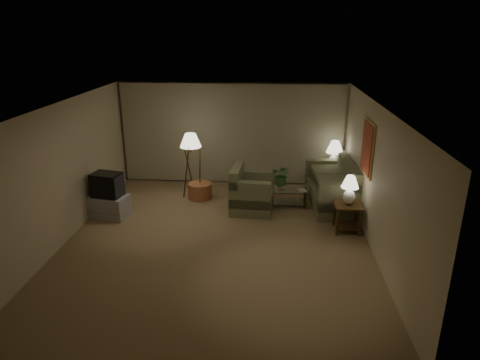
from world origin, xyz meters
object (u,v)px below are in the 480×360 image
armchair (252,194)px  table_lamp_near (350,188)px  vase (282,186)px  side_table_far (333,176)px  crt_tv (107,185)px  floor_lamp (191,164)px  side_table_near (347,212)px  coffee_table (288,195)px  sofa (332,188)px  table_lamp_far (335,153)px  tv_cabinet (109,206)px  ottoman (200,191)px

armchair → table_lamp_near: 2.29m
vase → side_table_far: bearing=38.2°
crt_tv → floor_lamp: 2.14m
side_table_near → coffee_table: size_ratio=0.62×
armchair → crt_tv: bearing=105.2°
coffee_table → floor_lamp: 2.48m
sofa → coffee_table: size_ratio=2.15×
table_lamp_far → armchair: bearing=-145.5°
side_table_near → crt_tv: bearing=176.3°
armchair → coffee_table: armchair is taller
table_lamp_near → table_lamp_far: table_lamp_far is taller
vase → tv_cabinet: bearing=-166.7°
tv_cabinet → side_table_far: bearing=32.5°
sofa → tv_cabinet: 5.15m
table_lamp_far → floor_lamp: (-3.56, -0.59, -0.20)m
ottoman → side_table_far: bearing=12.2°
armchair → crt_tv: (-3.18, -0.58, 0.35)m
sofa → table_lamp_far: bearing=166.6°
armchair → table_lamp_near: table_lamp_near is taller
armchair → side_table_far: bearing=-50.7°
tv_cabinet → floor_lamp: (1.64, 1.38, 0.59)m
crt_tv → vase: 3.98m
table_lamp_near → vase: 1.89m
crt_tv → ottoman: 2.30m
side_table_far → ottoman: 3.43m
floor_lamp → side_table_near: bearing=-25.7°
side_table_near → table_lamp_near: size_ratio=0.97×
crt_tv → vase: size_ratio=4.56×
side_table_near → ottoman: side_table_near is taller
tv_cabinet → table_lamp_near: bearing=8.1°
crt_tv → vase: crt_tv is taller
ottoman → table_lamp_near: bearing=-25.3°
armchair → table_lamp_far: size_ratio=1.53×
crt_tv → floor_lamp: size_ratio=0.43×
coffee_table → vase: (-0.15, 0.00, 0.22)m
side_table_far → floor_lamp: (-3.56, -0.59, 0.44)m
armchair → ottoman: bearing=68.3°
side_table_far → vase: 1.71m
table_lamp_far → tv_cabinet: 5.62m
side_table_near → side_table_far: same height
table_lamp_near → vase: size_ratio=4.06×
armchair → coffee_table: bearing=-63.3°
side_table_near → vase: bearing=137.0°
sofa → vase: bearing=-89.6°
side_table_near → side_table_far: (0.00, 2.30, -0.01)m
sofa → crt_tv: 5.16m
sofa → ottoman: bearing=-98.6°
floor_lamp → sofa: bearing=-6.1°
side_table_far → table_lamp_near: size_ratio=0.97×
tv_cabinet → crt_tv: 0.51m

